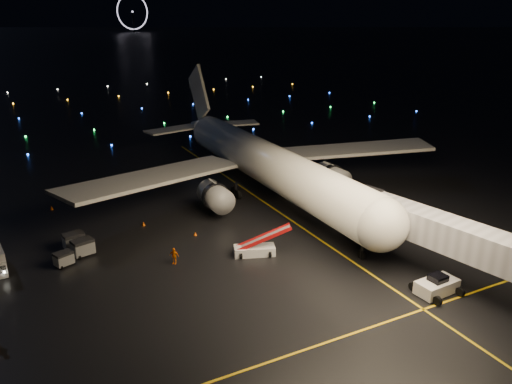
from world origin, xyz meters
TOP-DOWN VIEW (x-y plane):
  - ground at (0.00, 300.00)m, footprint 2000.00×2000.00m
  - lane_centre at (12.00, 15.00)m, footprint 0.25×80.00m
  - lane_cross at (-5.00, -10.00)m, footprint 60.00×0.25m
  - airliner at (13.42, 25.28)m, footprint 57.90×55.03m
  - pushback_tug at (15.06, -8.48)m, footprint 4.15×2.35m
  - belt_loader at (3.49, 6.44)m, footprint 6.71×3.87m
  - crew_c at (-4.97, 8.42)m, footprint 1.09×1.05m
  - safety_cone_0 at (-0.50, 14.13)m, footprint 0.42×0.42m
  - safety_cone_1 at (5.85, 25.97)m, footprint 0.57×0.57m
  - safety_cone_2 at (-5.18, 19.80)m, footprint 0.48×0.48m
  - safety_cone_3 at (-14.75, 30.65)m, footprint 0.51×0.51m
  - ferris_wheel at (170.00, 720.00)m, footprint 49.33×16.80m
  - taxiway_lights at (0.00, 106.00)m, footprint 164.00×92.00m
  - baggage_cart_0 at (-13.14, 14.79)m, footprint 2.50×2.04m
  - baggage_cart_1 at (-15.33, 13.26)m, footprint 2.13×1.84m
  - baggage_cart_2 at (-13.77, 16.97)m, footprint 2.40×1.87m

SIDE VIEW (x-z plane):
  - ground at x=0.00m, z-range 0.00..0.00m
  - lane_centre at x=12.00m, z-range 0.00..0.02m
  - lane_cross at x=-5.00m, z-range 0.00..0.02m
  - taxiway_lights at x=0.00m, z-range 0.00..0.36m
  - safety_cone_0 at x=-0.50m, z-range 0.00..0.46m
  - safety_cone_2 at x=-5.18m, z-range 0.00..0.50m
  - safety_cone_1 at x=5.85m, z-range 0.00..0.55m
  - safety_cone_3 at x=-14.75m, z-range 0.00..0.56m
  - baggage_cart_1 at x=-15.33m, z-range 0.00..1.52m
  - crew_c at x=-4.97m, z-range 0.00..1.82m
  - baggage_cart_2 at x=-13.77m, z-range 0.00..1.84m
  - baggage_cart_0 at x=-13.14m, z-range 0.00..1.86m
  - pushback_tug at x=15.06m, z-range 0.00..1.92m
  - belt_loader at x=3.49m, z-range 0.00..3.15m
  - airliner at x=13.42m, z-range 0.00..16.33m
  - ferris_wheel at x=170.00m, z-range 0.00..52.00m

